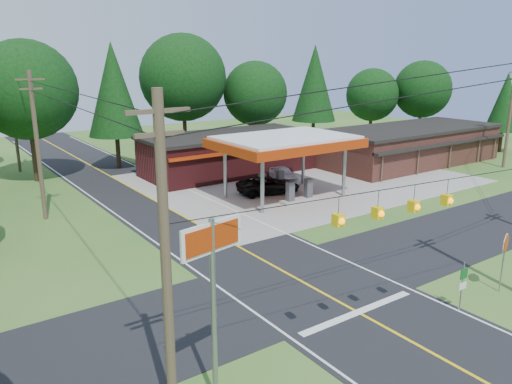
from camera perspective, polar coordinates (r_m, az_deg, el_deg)
ground at (r=25.07m, az=5.53°, el=-10.33°), size 120.00×120.00×0.00m
main_highway at (r=25.07m, az=5.53°, el=-10.31°), size 8.00×120.00×0.02m
cross_road at (r=25.07m, az=5.54°, el=-10.30°), size 70.00×7.00×0.02m
lane_center_yellow at (r=25.06m, az=5.54°, el=-10.27°), size 0.15×110.00×0.00m
gas_canopy at (r=38.95m, az=3.39°, el=5.51°), size 10.60×7.40×4.88m
convenience_store at (r=47.98m, az=-3.14°, el=4.48°), size 16.40×7.55×3.80m
strip_building at (r=54.86m, az=17.18°, el=5.17°), size 20.40×8.75×3.80m
utility_pole_near_left at (r=14.34m, az=-10.27°, el=-7.85°), size 1.80×0.30×10.00m
utility_pole_far_left at (r=36.18m, az=-23.72°, el=5.03°), size 1.80×0.30×10.00m
utility_pole_far_right at (r=55.68m, az=27.02°, el=7.77°), size 1.80×0.30×10.00m
utility_pole_north at (r=53.10m, az=-25.92°, el=7.12°), size 0.30×0.30×9.50m
overhead_beacons at (r=18.33m, az=15.84°, el=0.23°), size 17.04×2.04×1.03m
treeline_backdrop at (r=44.11m, az=-14.31°, el=10.42°), size 70.27×51.59×13.30m
suv_car at (r=40.56m, az=1.44°, el=0.79°), size 6.21×6.21×1.43m
sedan_car at (r=44.56m, az=3.16°, el=2.02°), size 4.82×4.82×1.34m
big_stop_sign at (r=15.22m, az=-4.96°, el=-8.98°), size 2.27×0.53×6.20m
octagonal_stop_sign at (r=25.96m, az=26.59°, el=-5.74°), size 0.96×0.35×2.93m
route_sign_post at (r=23.65m, az=22.56°, el=-9.49°), size 0.47×0.10×2.28m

